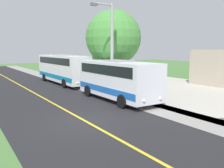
{
  "coord_description": "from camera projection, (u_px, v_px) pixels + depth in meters",
  "views": [
    {
      "loc": [
        5.53,
        11.34,
        3.77
      ],
      "look_at": [
        -3.5,
        -2.71,
        1.4
      ],
      "focal_mm": 38.67,
      "sensor_mm": 36.0,
      "label": 1
    }
  ],
  "objects": [
    {
      "name": "road_centre_line",
      "position": [
        84.0,
        121.0,
        12.93
      ],
      "size": [
        0.16,
        100.0,
        0.0
      ],
      "primitive_type": "cube",
      "color": "gold",
      "rests_on": "ground"
    },
    {
      "name": "transit_bus_rear",
      "position": [
        64.0,
        68.0,
        27.11
      ],
      "size": [
        2.74,
        10.57,
        3.26
      ],
      "color": "white",
      "rests_on": "ground"
    },
    {
      "name": "ground_plane",
      "position": [
        84.0,
        121.0,
        12.93
      ],
      "size": [
        120.0,
        120.0,
        0.0
      ],
      "primitive_type": "plane",
      "color": "#477238"
    },
    {
      "name": "shuttle_bus_front",
      "position": [
        117.0,
        78.0,
        18.13
      ],
      "size": [
        2.74,
        7.91,
        3.02
      ],
      "color": "white",
      "rests_on": "ground"
    },
    {
      "name": "tree_curbside",
      "position": [
        113.0,
        38.0,
        23.32
      ],
      "size": [
        5.38,
        5.38,
        7.61
      ],
      "color": "brown",
      "rests_on": "ground"
    },
    {
      "name": "road_surface",
      "position": [
        84.0,
        121.0,
        12.93
      ],
      "size": [
        8.0,
        100.0,
        0.01
      ],
      "primitive_type": "cube",
      "color": "black",
      "rests_on": "ground"
    },
    {
      "name": "sidewalk",
      "position": [
        156.0,
        108.0,
        15.72
      ],
      "size": [
        2.4,
        100.0,
        0.01
      ],
      "primitive_type": "cube",
      "color": "gray",
      "rests_on": "ground"
    },
    {
      "name": "street_light_pole",
      "position": [
        111.0,
        46.0,
        19.17
      ],
      "size": [
        1.97,
        0.24,
        7.38
      ],
      "color": "#9E9EA3",
      "rests_on": "ground"
    }
  ]
}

